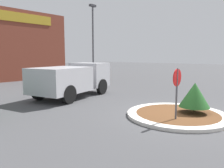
% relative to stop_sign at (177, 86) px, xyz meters
% --- Properties ---
extents(ground_plane, '(120.00, 120.00, 0.00)m').
position_rel_stop_sign_xyz_m(ground_plane, '(0.81, 0.31, -1.39)').
color(ground_plane, '#474749').
extents(traffic_island, '(4.10, 4.10, 0.13)m').
position_rel_stop_sign_xyz_m(traffic_island, '(0.81, 0.31, -1.33)').
color(traffic_island, silver).
rests_on(traffic_island, ground_plane).
extents(stop_sign, '(0.65, 0.07, 2.03)m').
position_rel_stop_sign_xyz_m(stop_sign, '(0.00, 0.00, 0.00)').
color(stop_sign, '#4C4C51').
rests_on(stop_sign, ground_plane).
extents(island_shrub, '(1.24, 1.24, 1.26)m').
position_rel_stop_sign_xyz_m(island_shrub, '(1.34, -0.18, -0.51)').
color(island_shrub, brown).
rests_on(island_shrub, traffic_island).
extents(utility_truck, '(5.68, 3.36, 2.01)m').
position_rel_stop_sign_xyz_m(utility_truck, '(0.73, 6.99, -0.26)').
color(utility_truck, '#B2B2B7').
rests_on(utility_truck, ground_plane).
extents(storefront_building, '(12.01, 6.07, 6.98)m').
position_rel_stop_sign_xyz_m(storefront_building, '(2.18, 20.60, 2.10)').
color(storefront_building, brown).
rests_on(storefront_building, ground_plane).
extents(light_pole, '(0.70, 0.30, 7.31)m').
position_rel_stop_sign_xyz_m(light_pole, '(7.42, 12.08, 2.83)').
color(light_pole, '#4C4C51').
rests_on(light_pole, ground_plane).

